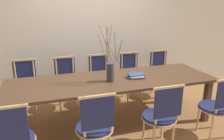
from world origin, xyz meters
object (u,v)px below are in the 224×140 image
chair_near_center (161,114)px  chair_far_center (100,78)px  dining_table (112,84)px  vase_centerpiece (110,71)px  book_stack (136,76)px

chair_near_center → chair_far_center: 1.67m
chair_far_center → dining_table: bearing=88.6°
dining_table → chair_far_center: 0.83m
dining_table → chair_far_center: size_ratio=3.40×
chair_far_center → vase_centerpiece: (-0.07, -0.88, 0.41)m
chair_near_center → book_stack: size_ratio=3.72×
dining_table → book_stack: 0.40m
chair_far_center → book_stack: (0.37, -0.84, 0.27)m
dining_table → chair_near_center: size_ratio=3.40×
chair_far_center → vase_centerpiece: size_ratio=1.12×
chair_near_center → book_stack: chair_near_center is taller
chair_near_center → book_stack: bearing=91.4°
dining_table → vase_centerpiece: vase_centerpiece is taller
chair_near_center → book_stack: (-0.02, 0.78, 0.27)m
dining_table → chair_far_center: bearing=88.6°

